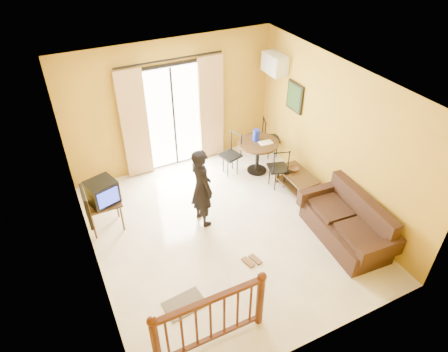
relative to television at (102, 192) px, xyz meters
name	(u,v)px	position (x,y,z in m)	size (l,w,h in m)	color
ground	(225,230)	(1.87, -1.03, -0.82)	(5.00, 5.00, 0.00)	beige
room_shell	(225,152)	(1.87, -1.03, 0.89)	(5.00, 5.00, 5.00)	white
balcony_door	(174,117)	(1.87, 1.40, 0.37)	(2.25, 0.14, 2.46)	black
tv_table	(103,205)	(-0.03, 0.00, -0.29)	(0.60, 0.50, 0.60)	black
television	(102,192)	(0.00, 0.00, 0.00)	(0.58, 0.55, 0.43)	black
picture_left	(87,207)	(-0.35, -1.23, 0.73)	(0.05, 0.42, 0.52)	black
dining_table	(258,148)	(3.34, 0.37, -0.24)	(0.88, 0.88, 0.73)	black
water_jug	(256,135)	(3.33, 0.45, 0.04)	(0.14, 0.14, 0.26)	#1221AC
serving_tray	(266,143)	(3.47, 0.27, -0.07)	(0.28, 0.18, 0.02)	#F0E2CD
dining_chairs	(259,171)	(3.38, 0.34, -0.82)	(1.65, 1.57, 0.95)	black
air_conditioner	(274,64)	(3.96, 0.92, 1.33)	(0.31, 0.60, 0.40)	white
botanical_print	(295,97)	(4.08, 0.27, 0.83)	(0.05, 0.50, 0.60)	black
coffee_table	(297,179)	(3.72, -0.59, -0.55)	(0.50, 0.90, 0.40)	black
bowl	(294,169)	(3.72, -0.44, -0.39)	(0.20, 0.20, 0.06)	brown
sofa	(348,224)	(3.72, -2.13, -0.50)	(0.94, 1.83, 0.85)	#311C13
standing_person	(202,188)	(1.61, -0.60, -0.04)	(0.57, 0.37, 1.56)	black
stair_balustrade	(210,317)	(0.72, -2.93, -0.25)	(1.63, 0.13, 1.04)	#471E0F
doormat	(185,304)	(0.61, -2.20, -0.81)	(0.60, 0.40, 0.02)	#5E554B
sandals	(252,261)	(1.94, -1.90, -0.80)	(0.30, 0.27, 0.03)	brown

